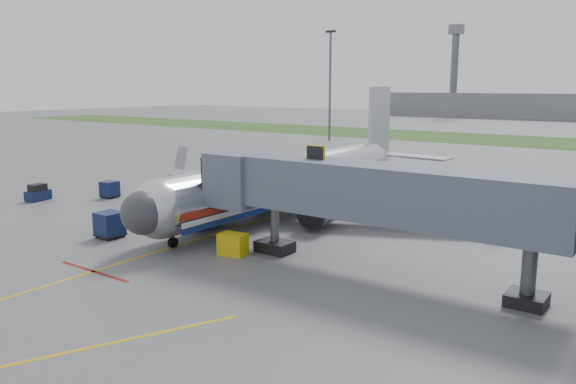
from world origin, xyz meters
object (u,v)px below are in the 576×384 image
Objects in this scene: belt_loader at (202,219)px; ramp_worker at (180,187)px; airliner at (292,180)px; baggage_tug at (38,193)px.

belt_loader is 2.50× the size of ramp_worker.
airliner is 19.82× the size of ramp_worker.
belt_loader is (-2.51, -8.03, -2.11)m from airliner.
baggage_tug is 1.29× the size of ramp_worker.
airliner reaches higher than belt_loader.
airliner is 8.67m from belt_loader.
airliner is at bearing -15.26° from ramp_worker.
ramp_worker reaches higher than baggage_tug.
baggage_tug is at bearing -174.07° from belt_loader.
airliner is 7.94× the size of belt_loader.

